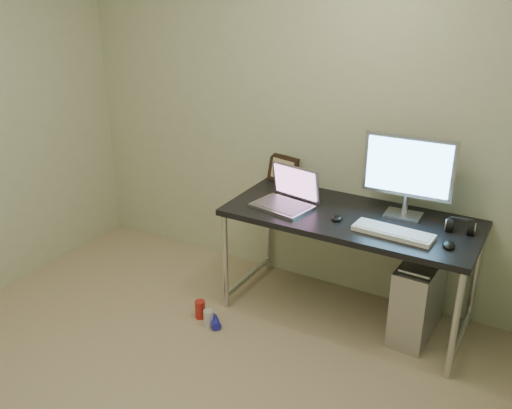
# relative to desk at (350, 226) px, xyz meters

# --- Properties ---
(wall_back) EXTENTS (3.50, 0.02, 2.50)m
(wall_back) POSITION_rel_desk_xyz_m (-0.60, 0.35, 0.58)
(wall_back) COLOR beige
(wall_back) RESTS_ON ground
(desk) EXTENTS (1.61, 0.70, 0.75)m
(desk) POSITION_rel_desk_xyz_m (0.00, 0.00, 0.00)
(desk) COLOR black
(desk) RESTS_ON ground
(tower_computer) EXTENTS (0.24, 0.51, 0.56)m
(tower_computer) POSITION_rel_desk_xyz_m (0.48, 0.03, -0.41)
(tower_computer) COLOR silver
(tower_computer) RESTS_ON ground
(cable_a) EXTENTS (0.01, 0.16, 0.69)m
(cable_a) POSITION_rel_desk_xyz_m (0.43, 0.30, -0.27)
(cable_a) COLOR black
(cable_a) RESTS_ON ground
(cable_b) EXTENTS (0.02, 0.11, 0.71)m
(cable_b) POSITION_rel_desk_xyz_m (0.52, 0.28, -0.29)
(cable_b) COLOR black
(cable_b) RESTS_ON ground
(can_red) EXTENTS (0.07, 0.07, 0.13)m
(can_red) POSITION_rel_desk_xyz_m (-0.84, -0.52, -0.61)
(can_red) COLOR red
(can_red) RESTS_ON ground
(can_white) EXTENTS (0.09, 0.09, 0.12)m
(can_white) POSITION_rel_desk_xyz_m (-0.74, -0.57, -0.61)
(can_white) COLOR silver
(can_white) RESTS_ON ground
(can_blue) EXTENTS (0.13, 0.13, 0.06)m
(can_blue) POSITION_rel_desk_xyz_m (-0.70, -0.56, -0.64)
(can_blue) COLOR #2224C6
(can_blue) RESTS_ON ground
(laptop) EXTENTS (0.42, 0.36, 0.26)m
(laptop) POSITION_rel_desk_xyz_m (-0.43, -0.05, 0.14)
(laptop) COLOR #ABACB2
(laptop) RESTS_ON desk
(monitor) EXTENTS (0.56, 0.17, 0.53)m
(monitor) POSITION_rel_desk_xyz_m (0.29, 0.16, 0.39)
(monitor) COLOR #ABACB2
(monitor) RESTS_ON desk
(keyboard) EXTENTS (0.48, 0.18, 0.03)m
(keyboard) POSITION_rel_desk_xyz_m (0.32, -0.14, 0.09)
(keyboard) COLOR white
(keyboard) RESTS_ON desk
(mouse_right) EXTENTS (0.09, 0.12, 0.04)m
(mouse_right) POSITION_rel_desk_xyz_m (0.64, -0.14, 0.10)
(mouse_right) COLOR black
(mouse_right) RESTS_ON desk
(mouse_left) EXTENTS (0.09, 0.12, 0.04)m
(mouse_left) POSITION_rel_desk_xyz_m (-0.05, -0.10, 0.10)
(mouse_left) COLOR black
(mouse_left) RESTS_ON desk
(headphones) EXTENTS (0.17, 0.10, 0.11)m
(headphones) POSITION_rel_desk_xyz_m (0.65, 0.10, 0.11)
(headphones) COLOR black
(headphones) RESTS_ON desk
(picture_frame) EXTENTS (0.27, 0.13, 0.21)m
(picture_frame) POSITION_rel_desk_xyz_m (-0.65, 0.32, 0.18)
(picture_frame) COLOR black
(picture_frame) RESTS_ON desk
(webcam) EXTENTS (0.04, 0.03, 0.11)m
(webcam) POSITION_rel_desk_xyz_m (-0.41, 0.24, 0.16)
(webcam) COLOR silver
(webcam) RESTS_ON desk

